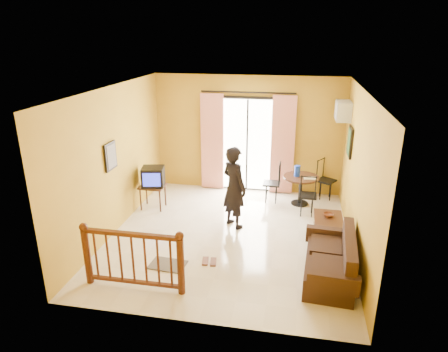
% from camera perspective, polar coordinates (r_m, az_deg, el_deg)
% --- Properties ---
extents(ground, '(5.00, 5.00, 0.00)m').
position_cam_1_polar(ground, '(7.82, 0.78, -8.53)').
color(ground, beige).
rests_on(ground, ground).
extents(room_shell, '(5.00, 5.00, 5.00)m').
position_cam_1_polar(room_shell, '(7.17, 0.85, 3.52)').
color(room_shell, white).
rests_on(room_shell, ground).
extents(balcony_door, '(2.25, 0.14, 2.46)m').
position_cam_1_polar(balcony_door, '(9.62, 3.32, 4.58)').
color(balcony_door, black).
rests_on(balcony_door, ground).
extents(tv_table, '(0.54, 0.45, 0.54)m').
position_cam_1_polar(tv_table, '(8.96, -10.16, -1.78)').
color(tv_table, black).
rests_on(tv_table, ground).
extents(television, '(0.54, 0.51, 0.42)m').
position_cam_1_polar(television, '(8.84, -10.10, -0.08)').
color(television, black).
rests_on(television, tv_table).
extents(picture_left, '(0.05, 0.42, 0.52)m').
position_cam_1_polar(picture_left, '(7.71, -15.90, 2.75)').
color(picture_left, black).
rests_on(picture_left, room_shell).
extents(dining_table, '(0.80, 0.80, 0.67)m').
position_cam_1_polar(dining_table, '(9.16, 10.93, -0.91)').
color(dining_table, black).
rests_on(dining_table, ground).
extents(water_jug, '(0.13, 0.13, 0.25)m').
position_cam_1_polar(water_jug, '(9.08, 10.41, 0.72)').
color(water_jug, '#1537CC').
rests_on(water_jug, dining_table).
extents(serving_tray, '(0.29, 0.19, 0.02)m').
position_cam_1_polar(serving_tray, '(9.02, 12.22, -0.30)').
color(serving_tray, beige).
rests_on(serving_tray, dining_table).
extents(dining_chairs, '(1.72, 1.47, 0.95)m').
position_cam_1_polar(dining_chairs, '(9.32, 10.85, -4.02)').
color(dining_chairs, black).
rests_on(dining_chairs, ground).
extents(air_conditioner, '(0.31, 0.60, 0.40)m').
position_cam_1_polar(air_conditioner, '(8.92, 16.64, 8.92)').
color(air_conditioner, silver).
rests_on(air_conditioner, room_shell).
extents(botanical_print, '(0.05, 0.50, 0.60)m').
position_cam_1_polar(botanical_print, '(8.41, 17.53, 4.68)').
color(botanical_print, black).
rests_on(botanical_print, room_shell).
extents(coffee_table, '(0.53, 0.95, 0.42)m').
position_cam_1_polar(coffee_table, '(7.80, 14.65, -6.98)').
color(coffee_table, black).
rests_on(coffee_table, ground).
extents(bowl, '(0.23, 0.23, 0.06)m').
position_cam_1_polar(bowl, '(7.86, 14.70, -5.42)').
color(bowl, '#592E1E').
rests_on(bowl, coffee_table).
extents(sofa, '(0.83, 1.63, 0.76)m').
position_cam_1_polar(sofa, '(6.69, 15.26, -11.85)').
color(sofa, black).
rests_on(sofa, ground).
extents(standing_person, '(0.72, 0.70, 1.67)m').
position_cam_1_polar(standing_person, '(7.87, 1.45, -1.63)').
color(standing_person, black).
rests_on(standing_person, ground).
extents(stair_balustrade, '(1.63, 0.13, 1.04)m').
position_cam_1_polar(stair_balustrade, '(6.26, -12.94, -11.01)').
color(stair_balustrade, '#471E0F').
rests_on(stair_balustrade, ground).
extents(doormat, '(0.63, 0.45, 0.02)m').
position_cam_1_polar(doormat, '(6.99, -8.04, -12.43)').
color(doormat, '#524A41').
rests_on(doormat, ground).
extents(sandals, '(0.28, 0.26, 0.03)m').
position_cam_1_polar(sandals, '(7.00, -2.12, -12.10)').
color(sandals, '#592E1E').
rests_on(sandals, ground).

